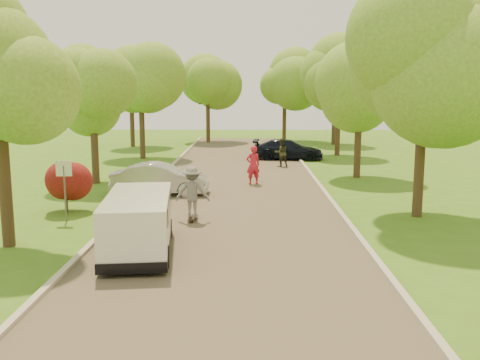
# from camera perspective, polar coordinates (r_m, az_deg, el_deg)

# --- Properties ---
(ground) EXTENTS (100.00, 100.00, 0.00)m
(ground) POSITION_cam_1_polar(r_m,az_deg,el_deg) (14.95, -1.46, -8.23)
(ground) COLOR #416D1A
(ground) RESTS_ON ground
(road) EXTENTS (8.00, 60.00, 0.01)m
(road) POSITION_cam_1_polar(r_m,az_deg,el_deg) (22.70, -0.65, -2.08)
(road) COLOR #4C4438
(road) RESTS_ON ground
(curb_left) EXTENTS (0.18, 60.00, 0.12)m
(curb_left) POSITION_cam_1_polar(r_m,az_deg,el_deg) (23.15, -10.73, -1.89)
(curb_left) COLOR #B2AD9E
(curb_left) RESTS_ON ground
(curb_right) EXTENTS (0.18, 60.00, 0.12)m
(curb_right) POSITION_cam_1_polar(r_m,az_deg,el_deg) (22.94, 9.52, -1.95)
(curb_right) COLOR #B2AD9E
(curb_right) RESTS_ON ground
(street_sign) EXTENTS (0.55, 0.06, 2.17)m
(street_sign) POSITION_cam_1_polar(r_m,az_deg,el_deg) (19.54, -18.24, 0.21)
(street_sign) COLOR #59595E
(street_sign) RESTS_ON ground
(red_shrub) EXTENTS (1.70, 1.70, 1.95)m
(red_shrub) POSITION_cam_1_polar(r_m,az_deg,el_deg) (21.18, -18.14, -0.38)
(red_shrub) COLOR #382619
(red_shrub) RESTS_ON ground
(tree_l_mida) EXTENTS (4.71, 4.60, 7.39)m
(tree_l_mida) POSITION_cam_1_polar(r_m,az_deg,el_deg) (16.73, -23.90, 10.83)
(tree_l_mida) COLOR #382619
(tree_l_mida) RESTS_ON ground
(tree_l_midb) EXTENTS (4.30, 4.20, 6.62)m
(tree_l_midb) POSITION_cam_1_polar(r_m,az_deg,el_deg) (27.25, -15.11, 9.21)
(tree_l_midb) COLOR #382619
(tree_l_midb) RESTS_ON ground
(tree_l_far) EXTENTS (4.92, 4.80, 7.79)m
(tree_l_far) POSITION_cam_1_polar(r_m,az_deg,el_deg) (36.91, -10.23, 10.73)
(tree_l_far) COLOR #382619
(tree_l_far) RESTS_ON ground
(tree_r_mida) EXTENTS (5.13, 5.00, 7.95)m
(tree_r_mida) POSITION_cam_1_polar(r_m,az_deg,el_deg) (20.31, 19.75, 11.72)
(tree_r_mida) COLOR #382619
(tree_r_mida) RESTS_ON ground
(tree_r_midb) EXTENTS (4.51, 4.40, 7.01)m
(tree_r_midb) POSITION_cam_1_polar(r_m,az_deg,el_deg) (28.87, 13.05, 9.87)
(tree_r_midb) COLOR #382619
(tree_r_midb) RESTS_ON ground
(tree_r_far) EXTENTS (5.33, 5.20, 8.34)m
(tree_r_far) POSITION_cam_1_polar(r_m,az_deg,el_deg) (38.83, 10.90, 11.17)
(tree_r_far) COLOR #382619
(tree_r_far) RESTS_ON ground
(tree_bg_a) EXTENTS (5.12, 5.00, 7.72)m
(tree_bg_a) POSITION_cam_1_polar(r_m,az_deg,el_deg) (45.22, -11.29, 10.23)
(tree_bg_a) COLOR #382619
(tree_bg_a) RESTS_ON ground
(tree_bg_b) EXTENTS (5.12, 5.00, 7.95)m
(tree_bg_b) POSITION_cam_1_polar(r_m,az_deg,el_deg) (46.87, 10.39, 10.50)
(tree_bg_b) COLOR #382619
(tree_bg_b) RESTS_ON ground
(tree_bg_c) EXTENTS (4.92, 4.80, 7.33)m
(tree_bg_c) POSITION_cam_1_polar(r_m,az_deg,el_deg) (48.35, -3.21, 9.99)
(tree_bg_c) COLOR #382619
(tree_bg_c) RESTS_ON ground
(tree_bg_d) EXTENTS (5.12, 5.00, 7.72)m
(tree_bg_d) POSITION_cam_1_polar(r_m,az_deg,el_deg) (50.37, 5.06, 10.28)
(tree_bg_d) COLOR #382619
(tree_bg_d) RESTS_ON ground
(minivan) EXTENTS (2.25, 4.63, 1.66)m
(minivan) POSITION_cam_1_polar(r_m,az_deg,el_deg) (15.43, -10.77, -4.46)
(minivan) COLOR white
(minivan) RESTS_ON ground
(silver_sedan) EXTENTS (4.29, 1.51, 1.41)m
(silver_sedan) POSITION_cam_1_polar(r_m,az_deg,el_deg) (23.94, -8.51, 0.12)
(silver_sedan) COLOR #A7A8AC
(silver_sedan) RESTS_ON ground
(dark_sedan) EXTENTS (4.87, 2.43, 1.36)m
(dark_sedan) POSITION_cam_1_polar(r_m,az_deg,el_deg) (36.09, 5.16, 3.26)
(dark_sedan) COLOR black
(dark_sedan) RESTS_ON ground
(longboard) EXTENTS (0.31, 0.95, 0.11)m
(longboard) POSITION_cam_1_polar(r_m,az_deg,el_deg) (19.05, -5.05, -4.06)
(longboard) COLOR black
(longboard) RESTS_ON ground
(skateboarder) EXTENTS (1.22, 0.75, 1.84)m
(skateboarder) POSITION_cam_1_polar(r_m,az_deg,el_deg) (18.85, -5.09, -1.29)
(skateboarder) COLOR slate
(skateboarder) RESTS_ON longboard
(person_striped) EXTENTS (0.81, 0.66, 1.92)m
(person_striped) POSITION_cam_1_polar(r_m,az_deg,el_deg) (26.25, 1.41, 1.60)
(person_striped) COLOR red
(person_striped) RESTS_ON ground
(person_olive) EXTENTS (0.99, 0.86, 1.73)m
(person_olive) POSITION_cam_1_polar(r_m,az_deg,el_deg) (32.57, 4.42, 2.93)
(person_olive) COLOR #2B2E1C
(person_olive) RESTS_ON ground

